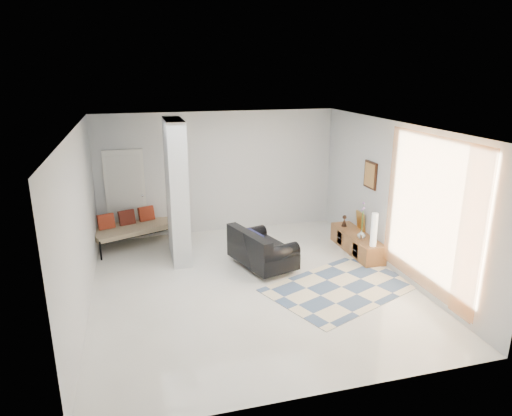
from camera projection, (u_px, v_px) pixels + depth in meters
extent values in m
plane|color=beige|center=(252.00, 285.00, 8.17)|extent=(6.00, 6.00, 0.00)
plane|color=white|center=(251.00, 127.00, 7.35)|extent=(6.00, 6.00, 0.00)
plane|color=silver|center=(219.00, 173.00, 10.52)|extent=(6.00, 0.00, 6.00)
plane|color=silver|center=(321.00, 288.00, 4.99)|extent=(6.00, 0.00, 6.00)
plane|color=silver|center=(80.00, 224.00, 7.07)|extent=(0.00, 6.00, 6.00)
plane|color=silver|center=(395.00, 198.00, 8.44)|extent=(0.00, 6.00, 6.00)
cube|color=silver|center=(177.00, 191.00, 8.96)|extent=(0.35, 1.20, 2.80)
cube|color=silver|center=(126.00, 195.00, 10.07)|extent=(0.85, 0.06, 2.04)
plane|color=#F78F41|center=(429.00, 215.00, 7.35)|extent=(0.00, 2.55, 2.55)
cube|color=#371C0F|center=(370.00, 175.00, 9.19)|extent=(0.04, 0.45, 0.55)
cube|color=brown|center=(357.00, 243.00, 9.57)|extent=(0.45, 1.66, 0.40)
cube|color=#371C0F|center=(356.00, 250.00, 9.17)|extent=(0.02, 0.22, 0.28)
cube|color=#371C0F|center=(340.00, 238.00, 9.85)|extent=(0.02, 0.22, 0.28)
cube|color=gold|center=(361.00, 221.00, 9.71)|extent=(0.09, 0.32, 0.40)
cube|color=silver|center=(362.00, 238.00, 9.13)|extent=(0.04, 0.10, 0.12)
cylinder|color=silver|center=(265.00, 278.00, 8.29)|extent=(0.05, 0.05, 0.10)
cylinder|color=silver|center=(234.00, 258.00, 9.20)|extent=(0.05, 0.05, 0.10)
cylinder|color=silver|center=(292.00, 271.00, 8.61)|extent=(0.05, 0.05, 0.10)
cylinder|color=silver|center=(260.00, 251.00, 9.51)|extent=(0.05, 0.05, 0.10)
cube|color=black|center=(262.00, 254.00, 8.84)|extent=(1.18, 1.54, 0.30)
cube|color=black|center=(249.00, 242.00, 8.59)|extent=(0.59, 1.36, 0.36)
cylinder|color=black|center=(279.00, 253.00, 8.32)|extent=(0.82, 0.50, 0.28)
cylinder|color=black|center=(247.00, 235.00, 9.23)|extent=(0.82, 0.50, 0.28)
cube|color=black|center=(254.00, 239.00, 8.65)|extent=(0.28, 0.52, 0.31)
cylinder|color=black|center=(101.00, 251.00, 9.15)|extent=(0.04, 0.04, 0.40)
cylinder|color=black|center=(187.00, 231.00, 10.29)|extent=(0.04, 0.04, 0.40)
cylinder|color=black|center=(87.00, 239.00, 9.77)|extent=(0.04, 0.04, 0.40)
cylinder|color=black|center=(170.00, 221.00, 10.91)|extent=(0.04, 0.04, 0.40)
cube|color=beige|center=(138.00, 227.00, 9.98)|extent=(2.15, 1.52, 0.12)
cube|color=maroon|center=(106.00, 221.00, 9.66)|extent=(0.38, 0.28, 0.33)
cube|color=#5D2117|center=(127.00, 217.00, 9.93)|extent=(0.38, 0.28, 0.33)
cube|color=maroon|center=(146.00, 214.00, 10.19)|extent=(0.38, 0.28, 0.33)
cube|color=beige|center=(341.00, 287.00, 8.05)|extent=(2.98, 2.53, 0.01)
cylinder|color=white|center=(374.00, 230.00, 8.78)|extent=(0.12, 0.12, 0.66)
imported|color=silver|center=(361.00, 235.00, 9.23)|extent=(0.17, 0.17, 0.17)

